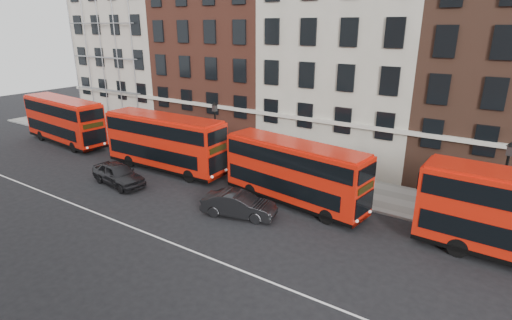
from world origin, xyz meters
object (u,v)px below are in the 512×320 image
Objects in this scene: bus_c at (294,171)px; car_front at (239,205)px; bus_a at (64,120)px; car_rear at (118,174)px; bus_b at (164,141)px.

bus_c is 2.22× the size of car_front.
bus_a is 14.13m from car_rear.
bus_a is 1.01× the size of bus_b.
car_front is at bearing -78.77° from car_rear.
car_rear is 10.53m from car_front.
bus_c is 13.23m from car_rear.
car_rear is (-12.44, -4.26, -1.43)m from bus_c.
car_rear is (13.37, -4.26, -1.61)m from bus_a.
car_front is (10.50, 0.74, -0.07)m from car_rear.
bus_b reaches higher than car_front.
bus_a is 25.82m from bus_c.
car_rear is at bearing -153.23° from bus_c.
bus_c is at bearing -1.30° from bus_b.
car_rear is 1.05× the size of car_front.
car_rear is at bearing -12.60° from bus_a.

